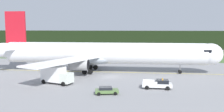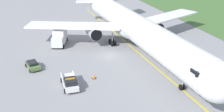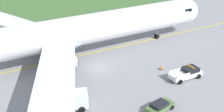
{
  "view_description": "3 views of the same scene",
  "coord_description": "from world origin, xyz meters",
  "px_view_note": "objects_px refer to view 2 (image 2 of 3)",
  "views": [
    {
      "loc": [
        9.51,
        -56.53,
        11.6
      ],
      "look_at": [
        -0.24,
        6.21,
        4.26
      ],
      "focal_mm": 39.48,
      "sensor_mm": 36.0,
      "label": 1
    },
    {
      "loc": [
        50.5,
        -14.68,
        21.26
      ],
      "look_at": [
        6.85,
        -1.42,
        2.7
      ],
      "focal_mm": 44.48,
      "sensor_mm": 36.0,
      "label": 2
    },
    {
      "loc": [
        -19.0,
        -41.66,
        23.72
      ],
      "look_at": [
        1.51,
        -2.2,
        2.91
      ],
      "focal_mm": 47.72,
      "sensor_mm": 36.0,
      "label": 3
    }
  ],
  "objects_px": {
    "airliner": "(133,26)",
    "catering_truck": "(60,37)",
    "staff_car": "(33,65)",
    "apron_cone": "(94,76)",
    "ops_pickup_truck": "(70,82)"
  },
  "relations": [
    {
      "from": "airliner",
      "to": "catering_truck",
      "type": "xyz_separation_m",
      "value": [
        -6.68,
        -14.92,
        -3.01
      ]
    },
    {
      "from": "staff_car",
      "to": "apron_cone",
      "type": "relative_size",
      "value": 5.52
    },
    {
      "from": "catering_truck",
      "to": "apron_cone",
      "type": "xyz_separation_m",
      "value": [
        18.98,
        3.37,
        -1.48
      ]
    },
    {
      "from": "ops_pickup_truck",
      "to": "apron_cone",
      "type": "height_order",
      "value": "ops_pickup_truck"
    },
    {
      "from": "catering_truck",
      "to": "staff_car",
      "type": "distance_m",
      "value": 13.42
    },
    {
      "from": "airliner",
      "to": "ops_pickup_truck",
      "type": "height_order",
      "value": "airliner"
    },
    {
      "from": "staff_car",
      "to": "catering_truck",
      "type": "bearing_deg",
      "value": 151.47
    },
    {
      "from": "ops_pickup_truck",
      "to": "catering_truck",
      "type": "relative_size",
      "value": 0.78
    },
    {
      "from": "apron_cone",
      "to": "staff_car",
      "type": "bearing_deg",
      "value": -126.58
    },
    {
      "from": "apron_cone",
      "to": "ops_pickup_truck",
      "type": "bearing_deg",
      "value": -67.03
    },
    {
      "from": "ops_pickup_truck",
      "to": "staff_car",
      "type": "bearing_deg",
      "value": -149.43
    },
    {
      "from": "airliner",
      "to": "catering_truck",
      "type": "height_order",
      "value": "airliner"
    },
    {
      "from": "ops_pickup_truck",
      "to": "staff_car",
      "type": "distance_m",
      "value": 10.57
    },
    {
      "from": "ops_pickup_truck",
      "to": "apron_cone",
      "type": "relative_size",
      "value": 7.09
    },
    {
      "from": "airliner",
      "to": "catering_truck",
      "type": "relative_size",
      "value": 8.59
    }
  ]
}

